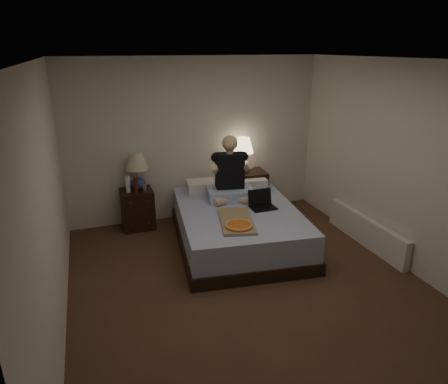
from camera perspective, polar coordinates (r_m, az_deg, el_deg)
name	(u,v)px	position (r m, az deg, el deg)	size (l,w,h in m)	color
floor	(249,285)	(4.78, 3.62, -13.17)	(4.00, 4.50, 0.00)	brown
ceiling	(255,60)	(4.00, 4.44, 18.31)	(4.00, 4.50, 0.00)	white
wall_back	(196,140)	(6.29, -4.06, 7.44)	(4.00, 2.50, 0.00)	silver
wall_front	(409,308)	(2.53, 24.87, -14.78)	(4.00, 2.50, 0.00)	silver
wall_left	(48,208)	(3.94, -23.87, -2.05)	(4.50, 2.50, 0.00)	silver
wall_right	(404,167)	(5.31, 24.32, 3.33)	(4.50, 2.50, 0.00)	silver
bed	(238,226)	(5.58, 2.02, -4.90)	(1.58, 2.10, 0.53)	#5368A7
nightstand_left	(138,209)	(6.19, -12.21, -2.38)	(0.46, 0.42, 0.60)	black
nightstand_right	(248,192)	(6.61, 3.39, 0.02)	(0.55, 0.50, 0.72)	black
lamp_left	(137,172)	(6.02, -12.28, 2.84)	(0.32, 0.32, 0.56)	navy
lamp_right	(243,155)	(6.38, 2.79, 5.31)	(0.32, 0.32, 0.56)	gray
water_bottle	(128,184)	(5.99, -13.57, 1.09)	(0.07, 0.07, 0.25)	white
soda_can	(144,188)	(6.01, -11.34, 0.57)	(0.07, 0.07, 0.10)	#B4B4AF
beer_bottle_left	(136,186)	(5.93, -12.47, 0.89)	(0.06, 0.06, 0.23)	#4F180B
beer_bottle_right	(238,166)	(6.36, 1.98, 3.71)	(0.06, 0.06, 0.23)	#53240B
person	(230,168)	(5.67, 0.91, 3.39)	(0.66, 0.52, 0.93)	black
laptop	(263,200)	(5.47, 5.64, -1.19)	(0.34, 0.28, 0.24)	black
pizza_box	(239,226)	(4.87, 2.12, -4.90)	(0.40, 0.76, 0.08)	#9D855E
radiator	(366,231)	(5.92, 19.59, -5.29)	(0.10, 1.60, 0.40)	silver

